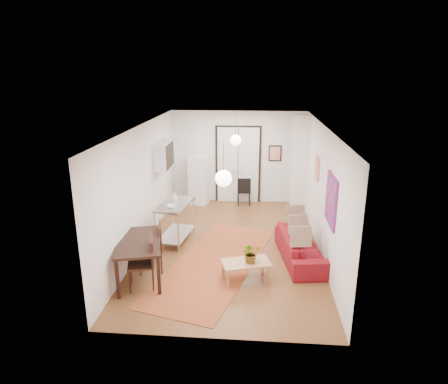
# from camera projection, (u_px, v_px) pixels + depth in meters

# --- Properties ---
(floor) EXTENTS (7.00, 7.00, 0.00)m
(floor) POSITION_uv_depth(u_px,v_px,m) (230.00, 246.00, 9.72)
(floor) COLOR brown
(floor) RESTS_ON ground
(ceiling) EXTENTS (4.20, 7.00, 0.02)m
(ceiling) POSITION_uv_depth(u_px,v_px,m) (231.00, 127.00, 8.86)
(ceiling) COLOR white
(ceiling) RESTS_ON wall_back
(wall_back) EXTENTS (4.20, 0.02, 2.90)m
(wall_back) POSITION_uv_depth(u_px,v_px,m) (238.00, 157.00, 12.62)
(wall_back) COLOR white
(wall_back) RESTS_ON floor
(wall_front) EXTENTS (4.20, 0.02, 2.90)m
(wall_front) POSITION_uv_depth(u_px,v_px,m) (215.00, 256.00, 5.96)
(wall_front) COLOR white
(wall_front) RESTS_ON floor
(wall_left) EXTENTS (0.02, 7.00, 2.90)m
(wall_left) POSITION_uv_depth(u_px,v_px,m) (143.00, 187.00, 9.46)
(wall_left) COLOR white
(wall_left) RESTS_ON floor
(wall_right) EXTENTS (0.02, 7.00, 2.90)m
(wall_right) POSITION_uv_depth(u_px,v_px,m) (322.00, 191.00, 9.12)
(wall_right) COLOR white
(wall_right) RESTS_ON floor
(double_doors) EXTENTS (1.44, 0.06, 2.50)m
(double_doors) POSITION_uv_depth(u_px,v_px,m) (238.00, 165.00, 12.65)
(double_doors) COLOR white
(double_doors) RESTS_ON wall_back
(stub_partition) EXTENTS (0.50, 0.10, 2.90)m
(stub_partition) POSITION_uv_depth(u_px,v_px,m) (300.00, 165.00, 11.57)
(stub_partition) COLOR white
(stub_partition) RESTS_ON floor
(wall_cabinet) EXTENTS (0.35, 1.00, 0.70)m
(wall_cabinet) POSITION_uv_depth(u_px,v_px,m) (164.00, 155.00, 10.73)
(wall_cabinet) COLOR white
(wall_cabinet) RESTS_ON wall_left
(painting_popart) EXTENTS (0.05, 1.00, 1.00)m
(painting_popart) POSITION_uv_depth(u_px,v_px,m) (331.00, 200.00, 7.87)
(painting_popart) COLOR red
(painting_popart) RESTS_ON wall_right
(painting_abstract) EXTENTS (0.05, 0.50, 0.60)m
(painting_abstract) POSITION_uv_depth(u_px,v_px,m) (317.00, 168.00, 9.78)
(painting_abstract) COLOR #F8ECCE
(painting_abstract) RESTS_ON wall_right
(poster_back) EXTENTS (0.40, 0.03, 0.50)m
(poster_back) POSITION_uv_depth(u_px,v_px,m) (275.00, 153.00, 12.45)
(poster_back) COLOR red
(poster_back) RESTS_ON wall_back
(print_left) EXTENTS (0.03, 0.44, 0.54)m
(print_left) POSITION_uv_depth(u_px,v_px,m) (162.00, 150.00, 11.21)
(print_left) COLOR olive
(print_left) RESTS_ON wall_left
(pendant_back) EXTENTS (0.30, 0.30, 0.80)m
(pendant_back) POSITION_uv_depth(u_px,v_px,m) (236.00, 140.00, 10.95)
(pendant_back) COLOR white
(pendant_back) RESTS_ON ceiling
(pendant_front) EXTENTS (0.30, 0.30, 0.80)m
(pendant_front) POSITION_uv_depth(u_px,v_px,m) (223.00, 178.00, 7.15)
(pendant_front) COLOR white
(pendant_front) RESTS_ON ceiling
(kilim_rug) EXTENTS (2.75, 4.68, 0.01)m
(kilim_rug) POSITION_uv_depth(u_px,v_px,m) (215.00, 263.00, 8.85)
(kilim_rug) COLOR #B15E2C
(kilim_rug) RESTS_ON floor
(sofa) EXTENTS (1.10, 2.19, 0.61)m
(sofa) POSITION_uv_depth(u_px,v_px,m) (301.00, 247.00, 8.94)
(sofa) COLOR maroon
(sofa) RESTS_ON floor
(coffee_table) EXTENTS (1.07, 0.79, 0.42)m
(coffee_table) POSITION_uv_depth(u_px,v_px,m) (246.00, 265.00, 8.01)
(coffee_table) COLOR #AC7C51
(coffee_table) RESTS_ON floor
(potted_plant) EXTENTS (0.42, 0.45, 0.41)m
(potted_plant) POSITION_uv_depth(u_px,v_px,m) (251.00, 253.00, 7.93)
(potted_plant) COLOR #3A6A2F
(potted_plant) RESTS_ON coffee_table
(kitchen_counter) EXTENTS (0.83, 1.39, 1.00)m
(kitchen_counter) POSITION_uv_depth(u_px,v_px,m) (175.00, 216.00, 9.78)
(kitchen_counter) COLOR silver
(kitchen_counter) RESTS_ON floor
(bowl) EXTENTS (0.29, 0.29, 0.06)m
(bowl) POSITION_uv_depth(u_px,v_px,m) (172.00, 206.00, 9.39)
(bowl) COLOR silver
(bowl) RESTS_ON kitchen_counter
(soap_bottle) EXTENTS (0.11, 0.12, 0.21)m
(soap_bottle) POSITION_uv_depth(u_px,v_px,m) (175.00, 196.00, 9.89)
(soap_bottle) COLOR #5296B3
(soap_bottle) RESTS_ON kitchen_counter
(fridge) EXTENTS (0.62, 0.62, 1.56)m
(fridge) POSITION_uv_depth(u_px,v_px,m) (199.00, 180.00, 12.58)
(fridge) COLOR white
(fridge) RESTS_ON floor
(dining_table) EXTENTS (1.23, 1.69, 0.84)m
(dining_table) POSITION_uv_depth(u_px,v_px,m) (138.00, 245.00, 8.01)
(dining_table) COLOR black
(dining_table) RESTS_ON floor
(dining_chair_near) EXTENTS (0.60, 0.76, 1.04)m
(dining_chair_near) POSITION_uv_depth(u_px,v_px,m) (151.00, 242.00, 8.48)
(dining_chair_near) COLOR #351911
(dining_chair_near) RESTS_ON floor
(dining_chair_far) EXTENTS (0.60, 0.76, 1.04)m
(dining_chair_far) POSITION_uv_depth(u_px,v_px,m) (142.00, 257.00, 7.81)
(dining_chair_far) COLOR #351911
(dining_chair_far) RESTS_ON floor
(black_side_chair) EXTENTS (0.43, 0.43, 0.90)m
(black_side_chair) POSITION_uv_depth(u_px,v_px,m) (244.00, 188.00, 12.62)
(black_side_chair) COLOR black
(black_side_chair) RESTS_ON floor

